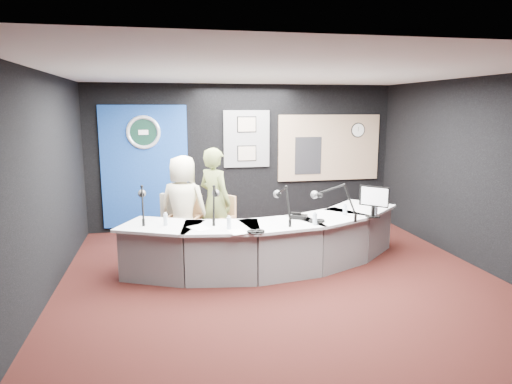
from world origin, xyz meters
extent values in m
plane|color=black|center=(0.00, 0.00, 0.00)|extent=(6.00, 6.00, 0.00)
cube|color=silver|center=(0.00, 0.00, 2.80)|extent=(6.00, 6.00, 0.02)
cube|color=black|center=(0.00, 3.00, 1.40)|extent=(6.00, 0.02, 2.80)
cube|color=black|center=(0.00, -3.00, 1.40)|extent=(6.00, 0.02, 2.80)
cube|color=black|center=(-3.00, 0.00, 1.40)|extent=(0.02, 6.00, 2.80)
cube|color=black|center=(3.00, 0.00, 1.40)|extent=(0.02, 6.00, 2.80)
cube|color=navy|center=(-1.90, 2.97, 1.25)|extent=(1.60, 0.05, 2.30)
torus|color=silver|center=(-1.90, 2.93, 1.90)|extent=(0.63, 0.07, 0.63)
cylinder|color=black|center=(-1.90, 2.94, 1.90)|extent=(0.48, 0.01, 0.48)
cube|color=slate|center=(0.05, 2.97, 1.75)|extent=(0.90, 0.04, 1.10)
cube|color=gray|center=(0.05, 2.94, 2.03)|extent=(0.34, 0.02, 0.27)
cube|color=gray|center=(0.05, 2.94, 1.47)|extent=(0.34, 0.02, 0.27)
cube|color=#9C7C61|center=(1.75, 2.97, 1.55)|extent=(2.12, 0.06, 1.32)
cube|color=#FFF1A1|center=(1.75, 2.96, 1.55)|extent=(2.00, 0.02, 1.20)
cube|color=black|center=(1.30, 2.94, 1.40)|extent=(0.55, 0.02, 0.75)
cylinder|color=white|center=(2.35, 2.94, 1.90)|extent=(0.28, 0.01, 0.28)
cube|color=gray|center=(-1.38, 1.57, 0.62)|extent=(0.50, 0.28, 0.70)
imported|color=beige|center=(-1.27, 1.34, 0.81)|extent=(0.93, 0.80, 1.62)
imported|color=olive|center=(-0.77, 1.30, 0.87)|extent=(0.71, 0.76, 1.74)
cube|color=black|center=(1.46, 0.29, 1.07)|extent=(0.30, 0.31, 0.28)
cube|color=black|center=(0.38, 0.44, 0.78)|extent=(0.27, 0.26, 0.05)
torus|color=black|center=(0.56, 0.18, 0.77)|extent=(0.22, 0.22, 0.04)
torus|color=black|center=(-0.40, -0.20, 0.77)|extent=(0.22, 0.22, 0.04)
cube|color=white|center=(-1.10, 0.18, 0.75)|extent=(0.34, 0.38, 0.00)
cube|color=white|center=(-0.64, -0.11, 0.75)|extent=(0.25, 0.31, 0.00)
camera|label=1|loc=(-1.53, -5.81, 2.35)|focal=32.00mm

